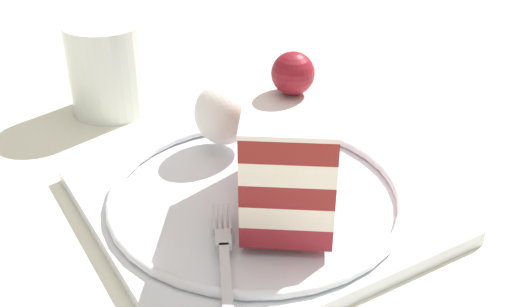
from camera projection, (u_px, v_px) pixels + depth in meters
The scene contains 6 objects.
ground_plane at pixel (263, 233), 0.43m from camera, with size 2.40×2.40×0.00m, color silver.
dessert_plate at pixel (256, 201), 0.45m from camera, with size 0.26×0.26×0.02m.
cake_slice at pixel (287, 144), 0.42m from camera, with size 0.12×0.12×0.11m.
whipped_cream_dollop at pixel (225, 113), 0.49m from camera, with size 0.05×0.05×0.05m, color white.
fork at pixel (225, 260), 0.38m from camera, with size 0.10×0.08×0.00m.
drink_glass_near at pixel (109, 73), 0.57m from camera, with size 0.07×0.07×0.08m.
Camera 1 is at (0.25, -0.23, 0.27)m, focal length 44.65 mm.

